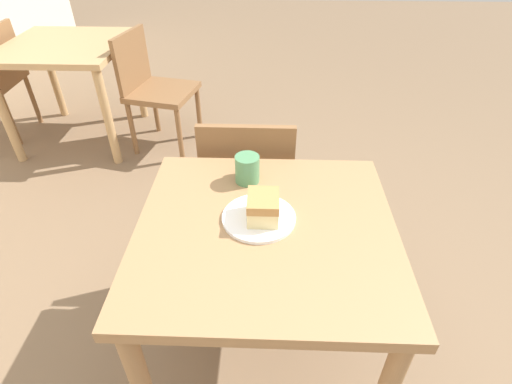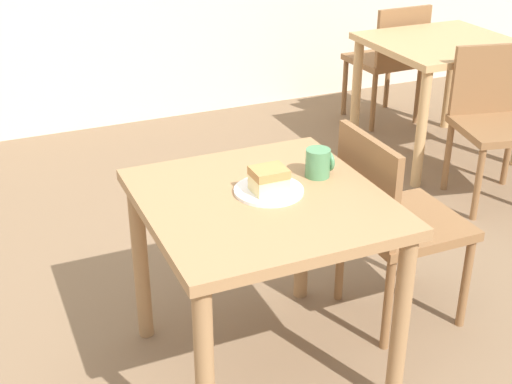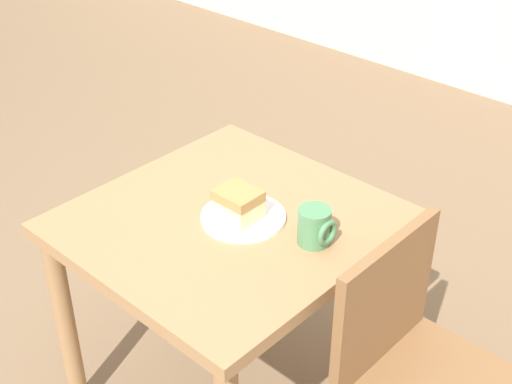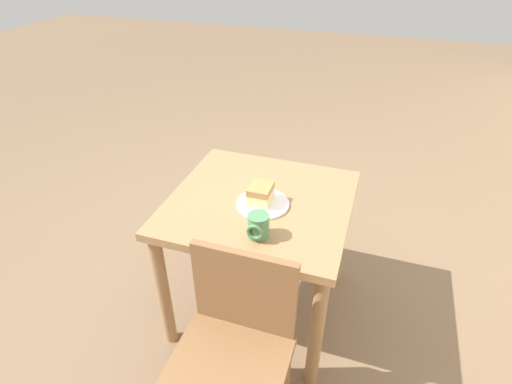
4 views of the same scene
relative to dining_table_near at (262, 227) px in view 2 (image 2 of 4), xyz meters
name	(u,v)px [view 2 (image 2 of 4)]	position (x,y,z in m)	size (l,w,h in m)	color
dining_table_near	(262,227)	(0.00, 0.00, 0.00)	(0.80, 0.83, 0.72)	#9E754C
dining_table_far	(442,60)	(1.83, 1.44, 0.01)	(0.84, 0.81, 0.73)	tan
chair_near_window	(393,218)	(0.61, 0.09, -0.14)	(0.43, 0.43, 0.83)	brown
chair_far_corner	(495,118)	(1.74, 0.83, -0.14)	(0.51, 0.51, 0.83)	brown
chair_far_opposite	(389,58)	(1.87, 2.06, -0.14)	(0.44, 0.44, 0.83)	brown
plate	(269,191)	(0.04, 0.02, 0.12)	(0.24, 0.24, 0.01)	white
cake_slice	(269,180)	(0.03, 0.01, 0.17)	(0.12, 0.10, 0.08)	beige
coffee_mug	(319,163)	(0.25, 0.07, 0.17)	(0.10, 0.09, 0.10)	#4C8456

